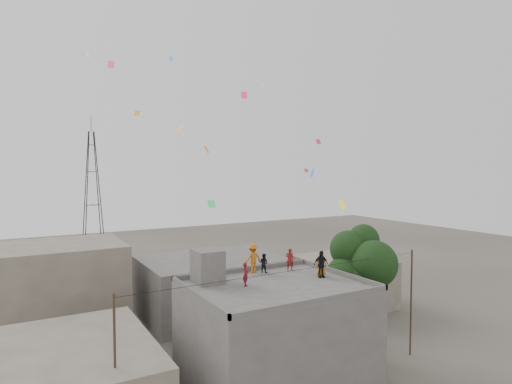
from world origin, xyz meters
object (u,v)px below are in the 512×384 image
Objects in this scene: person_red_adult at (290,259)px; person_dark_adult at (321,264)px; tree at (361,269)px; transmission_tower at (93,198)px; stair_head_box at (208,266)px.

person_dark_adult is at bearing 134.55° from person_red_adult.
transmission_tower reaches higher than tree.
person_red_adult is at bearing 1.29° from stair_head_box.
tree reaches higher than person_dark_adult.
transmission_tower is at bearing -47.88° from person_red_adult.
person_red_adult is at bearing -79.54° from transmission_tower.
tree is 0.45× the size of transmission_tower.
tree reaches higher than stair_head_box.
transmission_tower is 11.65× the size of person_dark_adult.
transmission_tower is (-0.80, 37.40, 1.97)m from stair_head_box.
person_red_adult is (-4.49, 2.14, 0.75)m from tree.
transmission_tower is at bearing 106.09° from tree.
person_dark_adult is (6.68, -2.48, -0.14)m from stair_head_box.
transmission_tower reaches higher than stair_head_box.
transmission_tower is 40.63m from person_dark_adult.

